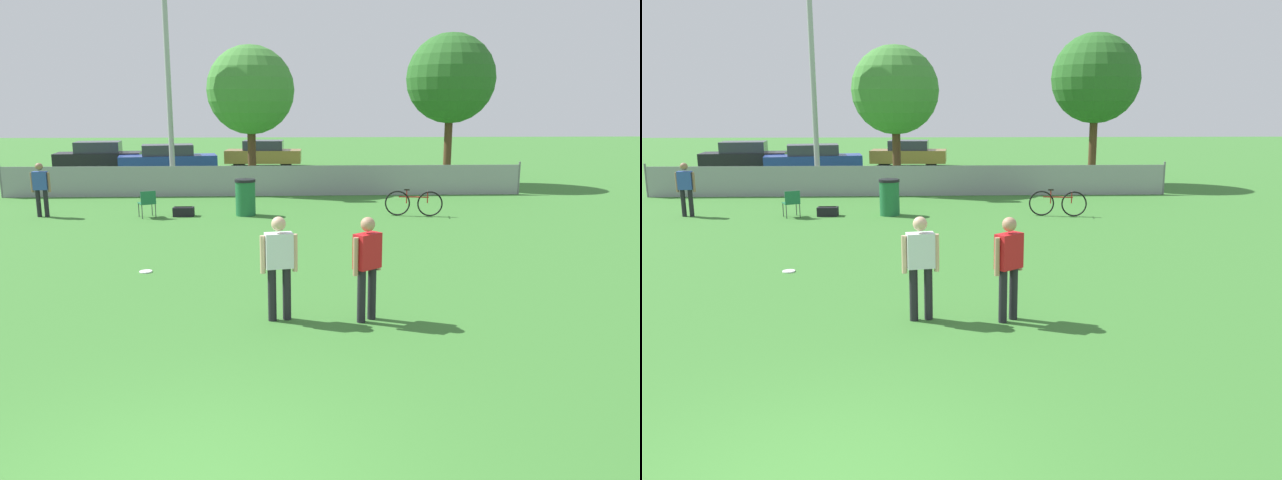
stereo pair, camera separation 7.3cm
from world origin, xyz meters
TOP-DOWN VIEW (x-y plane):
  - fence_backline at (0.00, 18.00)m, footprint 18.86×0.07m
  - light_pole at (-3.53, 19.22)m, footprint 0.90×0.36m
  - tree_near_pole at (-0.55, 19.70)m, footprint 3.34×3.34m
  - tree_far_right at (7.43, 20.97)m, footprint 3.58×3.58m
  - player_defender_red at (2.10, 4.43)m, footprint 0.47×0.43m
  - player_receiver_white at (0.77, 4.53)m, footprint 0.57×0.30m
  - spectator_in_blue at (-6.40, 13.94)m, footprint 0.56×0.24m
  - frisbee_disc at (-1.94, 7.46)m, footprint 0.25×0.25m
  - folding_chair_sideline at (-3.26, 13.65)m, footprint 0.60×0.60m
  - bicycle_sideline at (4.61, 13.58)m, footprint 1.69×0.46m
  - trash_bin at (-0.41, 13.92)m, footprint 0.62×0.62m
  - gear_bag_sideline at (-2.25, 13.86)m, footprint 0.60×0.33m
  - parked_car_dark at (-8.63, 27.10)m, footprint 4.29×2.38m
  - parked_car_blue at (-4.98, 25.94)m, footprint 4.82×2.54m
  - parked_car_tan at (-0.51, 29.20)m, footprint 4.09×1.92m

SIDE VIEW (x-z plane):
  - frisbee_disc at x=-1.94m, z-range 0.00..0.03m
  - gear_bag_sideline at x=-2.25m, z-range -0.01..0.28m
  - bicycle_sideline at x=4.61m, z-range -0.01..0.79m
  - folding_chair_sideline at x=-3.26m, z-range 0.07..0.87m
  - trash_bin at x=-0.41m, z-range 0.00..1.09m
  - fence_backline at x=0.00m, z-range -0.05..1.16m
  - parked_car_blue at x=-4.98m, z-range -0.02..1.36m
  - parked_car_tan at x=-0.51m, z-range -0.01..1.38m
  - parked_car_dark at x=-8.63m, z-range -0.02..1.45m
  - spectator_in_blue at x=-6.40m, z-range 0.12..1.72m
  - player_defender_red at x=2.10m, z-range 0.13..1.75m
  - player_receiver_white at x=0.77m, z-range 0.13..1.75m
  - tree_near_pole at x=-0.55m, z-range 1.05..6.53m
  - tree_far_right at x=7.43m, z-range 1.24..7.33m
  - light_pole at x=-3.53m, z-range 0.76..9.17m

